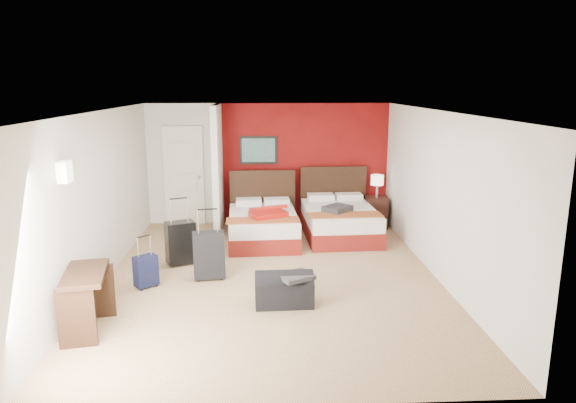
{
  "coord_description": "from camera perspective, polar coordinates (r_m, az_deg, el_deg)",
  "views": [
    {
      "loc": [
        -0.13,
        -7.42,
        2.88
      ],
      "look_at": [
        0.29,
        0.8,
        1.0
      ],
      "focal_mm": 32.18,
      "sensor_mm": 36.0,
      "label": 1
    }
  ],
  "objects": [
    {
      "name": "bed_right",
      "position": [
        9.97,
        5.75,
        -2.31
      ],
      "size": [
        1.39,
        1.93,
        0.56
      ],
      "primitive_type": "cube",
      "rotation": [
        0.0,
        0.0,
        0.04
      ],
      "color": "white",
      "rests_on": "ground"
    },
    {
      "name": "ground",
      "position": [
        7.96,
        -1.81,
        -8.35
      ],
      "size": [
        6.5,
        6.5,
        0.0
      ],
      "primitive_type": "plane",
      "color": "tan",
      "rests_on": "ground"
    },
    {
      "name": "duffel_bag",
      "position": [
        6.96,
        -0.43,
        -9.84
      ],
      "size": [
        0.78,
        0.43,
        0.39
      ],
      "primitive_type": "cube",
      "rotation": [
        0.0,
        0.0,
        0.03
      ],
      "color": "black",
      "rests_on": "ground"
    },
    {
      "name": "desk",
      "position": [
        6.62,
        -21.27,
        -10.28
      ],
      "size": [
        0.61,
        0.97,
        0.75
      ],
      "primitive_type": "cube",
      "rotation": [
        0.0,
        0.0,
        0.18
      ],
      "color": "black",
      "rests_on": "ground"
    },
    {
      "name": "table_lamp",
      "position": [
        10.64,
        9.81,
        1.68
      ],
      "size": [
        0.29,
        0.29,
        0.46
      ],
      "primitive_type": "cylinder",
      "rotation": [
        0.0,
        0.0,
        0.13
      ],
      "color": "white",
      "rests_on": "nightstand"
    },
    {
      "name": "red_accent_panel",
      "position": [
        10.81,
        1.79,
        4.18
      ],
      "size": [
        3.5,
        0.04,
        2.5
      ],
      "primitive_type": "cube",
      "color": "maroon",
      "rests_on": "ground"
    },
    {
      "name": "suitcase_charcoal",
      "position": [
        7.89,
        -8.73,
        -6.05
      ],
      "size": [
        0.5,
        0.35,
        0.69
      ],
      "primitive_type": "cube",
      "rotation": [
        0.0,
        0.0,
        0.14
      ],
      "color": "black",
      "rests_on": "ground"
    },
    {
      "name": "bed_left",
      "position": [
        9.65,
        -2.79,
        -2.86
      ],
      "size": [
        1.33,
        1.85,
        0.54
      ],
      "primitive_type": "cube",
      "rotation": [
        0.0,
        0.0,
        0.04
      ],
      "color": "white",
      "rests_on": "ground"
    },
    {
      "name": "suitcase_navy",
      "position": [
        7.78,
        -15.42,
        -7.59
      ],
      "size": [
        0.37,
        0.35,
        0.44
      ],
      "primitive_type": "cube",
      "rotation": [
        0.0,
        0.0,
        0.66
      ],
      "color": "black",
      "rests_on": "ground"
    },
    {
      "name": "jacket_draped",
      "position": [
        6.84,
        0.85,
        -8.25
      ],
      "size": [
        0.54,
        0.51,
        0.06
      ],
      "primitive_type": "cube",
      "rotation": [
        0.0,
        0.0,
        0.48
      ],
      "color": "#333237",
      "rests_on": "duffel_bag"
    },
    {
      "name": "suitcase_black",
      "position": [
        8.58,
        -11.78,
        -4.62
      ],
      "size": [
        0.53,
        0.44,
        0.68
      ],
      "primitive_type": "cube",
      "rotation": [
        0.0,
        0.0,
        0.4
      ],
      "color": "black",
      "rests_on": "ground"
    },
    {
      "name": "nightstand",
      "position": [
        10.76,
        9.7,
        -1.14
      ],
      "size": [
        0.49,
        0.49,
        0.62
      ],
      "primitive_type": "cube",
      "rotation": [
        0.0,
        0.0,
        -0.12
      ],
      "color": "black",
      "rests_on": "ground"
    },
    {
      "name": "red_suitcase_open",
      "position": [
        9.47,
        -2.2,
        -1.13
      ],
      "size": [
        0.9,
        1.03,
        0.11
      ],
      "primitive_type": "cube",
      "rotation": [
        0.0,
        0.0,
        0.39
      ],
      "color": "#A9140E",
      "rests_on": "bed_left"
    },
    {
      "name": "partition_wall",
      "position": [
        10.2,
        -7.78,
        3.55
      ],
      "size": [
        0.12,
        1.2,
        2.5
      ],
      "primitive_type": "cube",
      "color": "silver",
      "rests_on": "ground"
    },
    {
      "name": "room_walls",
      "position": [
        9.08,
        -10.94,
        2.33
      ],
      "size": [
        5.02,
        6.52,
        2.5
      ],
      "color": "silver",
      "rests_on": "ground"
    },
    {
      "name": "entry_door",
      "position": [
        10.91,
        -11.43,
        2.81
      ],
      "size": [
        0.82,
        0.06,
        2.05
      ],
      "primitive_type": "cube",
      "color": "silver",
      "rests_on": "ground"
    },
    {
      "name": "jacket_bundle",
      "position": [
        9.58,
        5.47,
        -0.83
      ],
      "size": [
        0.61,
        0.61,
        0.12
      ],
      "primitive_type": "cube",
      "rotation": [
        0.0,
        0.0,
        0.77
      ],
      "color": "#333337",
      "rests_on": "bed_right"
    }
  ]
}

